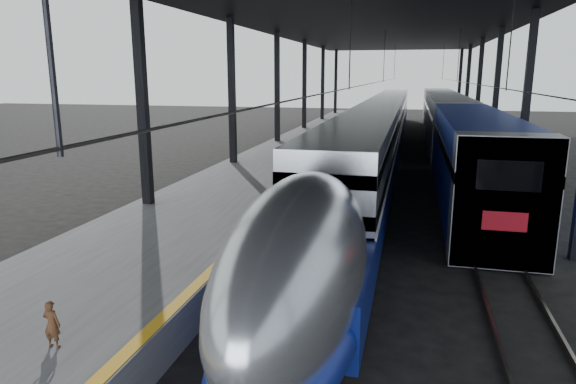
% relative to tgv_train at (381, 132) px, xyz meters
% --- Properties ---
extents(ground, '(160.00, 160.00, 0.00)m').
position_rel_tgv_train_xyz_m(ground, '(-2.00, -24.59, -1.89)').
color(ground, black).
rests_on(ground, ground).
extents(platform, '(6.00, 80.00, 1.00)m').
position_rel_tgv_train_xyz_m(platform, '(-5.50, -4.59, -1.39)').
color(platform, '#4C4C4F').
rests_on(platform, ground).
extents(yellow_strip, '(0.30, 80.00, 0.01)m').
position_rel_tgv_train_xyz_m(yellow_strip, '(-2.70, -4.59, -0.89)').
color(yellow_strip, orange).
rests_on(yellow_strip, platform).
extents(rails, '(6.52, 80.00, 0.16)m').
position_rel_tgv_train_xyz_m(rails, '(2.50, -4.59, -1.81)').
color(rails, slate).
rests_on(rails, ground).
extents(canopy, '(18.00, 75.00, 9.47)m').
position_rel_tgv_train_xyz_m(canopy, '(-0.10, -4.59, 7.22)').
color(canopy, black).
rests_on(canopy, ground).
extents(tgv_train, '(2.82, 65.20, 4.04)m').
position_rel_tgv_train_xyz_m(tgv_train, '(0.00, 0.00, 0.00)').
color(tgv_train, '#AFB1B7').
rests_on(tgv_train, ground).
extents(second_train, '(3.05, 56.05, 4.20)m').
position_rel_tgv_train_xyz_m(second_train, '(5.00, 5.84, 0.24)').
color(second_train, navy).
rests_on(second_train, ground).
extents(child, '(0.34, 0.23, 0.93)m').
position_rel_tgv_train_xyz_m(child, '(-4.12, -29.97, -0.43)').
color(child, '#452917').
rests_on(child, platform).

